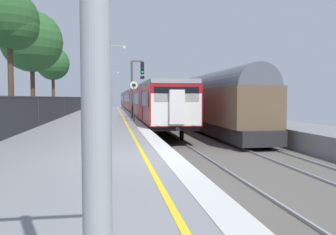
{
  "coord_description": "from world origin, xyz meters",
  "views": [
    {
      "loc": [
        -1.23,
        -9.94,
        1.66
      ],
      "look_at": [
        1.63,
        8.51,
        0.62
      ],
      "focal_mm": 38.59,
      "sensor_mm": 36.0,
      "label": 1
    }
  ],
  "objects_px": {
    "speed_limit_sign": "(134,96)",
    "background_tree_back": "(53,64)",
    "platform_lamp_mid": "(111,76)",
    "commuter_train_at_platform": "(136,100)",
    "platform_lamp_far": "(112,87)",
    "signal_gantry": "(135,82)",
    "background_tree_right": "(11,23)",
    "freight_train_adjacent_track": "(171,100)",
    "background_tree_left": "(30,43)"
  },
  "relations": [
    {
      "from": "commuter_train_at_platform",
      "to": "freight_train_adjacent_track",
      "type": "xyz_separation_m",
      "value": [
        4.0,
        -5.51,
        0.12
      ]
    },
    {
      "from": "commuter_train_at_platform",
      "to": "platform_lamp_mid",
      "type": "relative_size",
      "value": 12.08
    },
    {
      "from": "freight_train_adjacent_track",
      "to": "platform_lamp_mid",
      "type": "distance_m",
      "value": 21.03
    },
    {
      "from": "platform_lamp_far",
      "to": "commuter_train_at_platform",
      "type": "bearing_deg",
      "value": 25.4
    },
    {
      "from": "speed_limit_sign",
      "to": "background_tree_back",
      "type": "xyz_separation_m",
      "value": [
        -8.12,
        17.65,
        3.62
      ]
    },
    {
      "from": "platform_lamp_mid",
      "to": "background_tree_back",
      "type": "bearing_deg",
      "value": 110.73
    },
    {
      "from": "platform_lamp_mid",
      "to": "background_tree_back",
      "type": "xyz_separation_m",
      "value": [
        -6.57,
        17.36,
        2.26
      ]
    },
    {
      "from": "signal_gantry",
      "to": "platform_lamp_far",
      "type": "xyz_separation_m",
      "value": [
        -1.94,
        19.43,
        0.16
      ]
    },
    {
      "from": "background_tree_right",
      "to": "background_tree_back",
      "type": "relative_size",
      "value": 1.03
    },
    {
      "from": "freight_train_adjacent_track",
      "to": "platform_lamp_mid",
      "type": "xyz_separation_m",
      "value": [
        -7.4,
        -19.61,
        1.76
      ]
    },
    {
      "from": "background_tree_right",
      "to": "freight_train_adjacent_track",
      "type": "bearing_deg",
      "value": 61.3
    },
    {
      "from": "commuter_train_at_platform",
      "to": "speed_limit_sign",
      "type": "relative_size",
      "value": 22.82
    },
    {
      "from": "platform_lamp_mid",
      "to": "platform_lamp_far",
      "type": "xyz_separation_m",
      "value": [
        0.0,
        23.51,
        -0.08
      ]
    },
    {
      "from": "background_tree_back",
      "to": "speed_limit_sign",
      "type": "bearing_deg",
      "value": -65.29
    },
    {
      "from": "signal_gantry",
      "to": "platform_lamp_mid",
      "type": "relative_size",
      "value": 0.88
    },
    {
      "from": "platform_lamp_mid",
      "to": "background_tree_left",
      "type": "height_order",
      "value": "background_tree_left"
    },
    {
      "from": "platform_lamp_far",
      "to": "speed_limit_sign",
      "type": "bearing_deg",
      "value": -86.27
    },
    {
      "from": "background_tree_right",
      "to": "background_tree_left",
      "type": "bearing_deg",
      "value": 93.93
    },
    {
      "from": "background_tree_left",
      "to": "background_tree_back",
      "type": "relative_size",
      "value": 1.1
    },
    {
      "from": "signal_gantry",
      "to": "platform_lamp_far",
      "type": "relative_size",
      "value": 0.9
    },
    {
      "from": "background_tree_right",
      "to": "signal_gantry",
      "type": "bearing_deg",
      "value": 47.02
    },
    {
      "from": "commuter_train_at_platform",
      "to": "platform_lamp_far",
      "type": "xyz_separation_m",
      "value": [
        -3.4,
        -1.61,
        1.8
      ]
    },
    {
      "from": "background_tree_back",
      "to": "background_tree_left",
      "type": "bearing_deg",
      "value": -87.33
    },
    {
      "from": "signal_gantry",
      "to": "platform_lamp_far",
      "type": "distance_m",
      "value": 19.52
    },
    {
      "from": "commuter_train_at_platform",
      "to": "freight_train_adjacent_track",
      "type": "distance_m",
      "value": 6.81
    },
    {
      "from": "background_tree_right",
      "to": "background_tree_back",
      "type": "height_order",
      "value": "background_tree_right"
    },
    {
      "from": "freight_train_adjacent_track",
      "to": "speed_limit_sign",
      "type": "bearing_deg",
      "value": -106.39
    },
    {
      "from": "platform_lamp_far",
      "to": "background_tree_right",
      "type": "xyz_separation_m",
      "value": [
        -5.43,
        -27.33,
        2.75
      ]
    },
    {
      "from": "signal_gantry",
      "to": "background_tree_right",
      "type": "bearing_deg",
      "value": -132.98
    },
    {
      "from": "speed_limit_sign",
      "to": "background_tree_left",
      "type": "height_order",
      "value": "background_tree_left"
    },
    {
      "from": "background_tree_left",
      "to": "commuter_train_at_platform",
      "type": "bearing_deg",
      "value": 67.12
    },
    {
      "from": "speed_limit_sign",
      "to": "background_tree_right",
      "type": "height_order",
      "value": "background_tree_right"
    },
    {
      "from": "signal_gantry",
      "to": "platform_lamp_mid",
      "type": "distance_m",
      "value": 4.52
    },
    {
      "from": "speed_limit_sign",
      "to": "platform_lamp_far",
      "type": "distance_m",
      "value": 23.88
    },
    {
      "from": "platform_lamp_far",
      "to": "background_tree_right",
      "type": "bearing_deg",
      "value": -101.24
    },
    {
      "from": "freight_train_adjacent_track",
      "to": "background_tree_left",
      "type": "bearing_deg",
      "value": -128.84
    },
    {
      "from": "speed_limit_sign",
      "to": "background_tree_right",
      "type": "relative_size",
      "value": 0.37
    },
    {
      "from": "signal_gantry",
      "to": "speed_limit_sign",
      "type": "xyz_separation_m",
      "value": [
        -0.39,
        -4.37,
        -1.13
      ]
    },
    {
      "from": "signal_gantry",
      "to": "speed_limit_sign",
      "type": "relative_size",
      "value": 1.65
    },
    {
      "from": "signal_gantry",
      "to": "background_tree_left",
      "type": "xyz_separation_m",
      "value": [
        -7.84,
        -1.0,
        2.76
      ]
    },
    {
      "from": "speed_limit_sign",
      "to": "platform_lamp_mid",
      "type": "height_order",
      "value": "platform_lamp_mid"
    },
    {
      "from": "commuter_train_at_platform",
      "to": "platform_lamp_far",
      "type": "relative_size",
      "value": 12.44
    },
    {
      "from": "background_tree_left",
      "to": "background_tree_back",
      "type": "bearing_deg",
      "value": 92.67
    },
    {
      "from": "platform_lamp_mid",
      "to": "background_tree_back",
      "type": "distance_m",
      "value": 18.7
    },
    {
      "from": "commuter_train_at_platform",
      "to": "platform_lamp_far",
      "type": "bearing_deg",
      "value": -154.6
    },
    {
      "from": "platform_lamp_far",
      "to": "background_tree_back",
      "type": "bearing_deg",
      "value": -136.91
    },
    {
      "from": "commuter_train_at_platform",
      "to": "platform_lamp_mid",
      "type": "distance_m",
      "value": 25.42
    },
    {
      "from": "background_tree_left",
      "to": "signal_gantry",
      "type": "bearing_deg",
      "value": 7.23
    },
    {
      "from": "signal_gantry",
      "to": "background_tree_right",
      "type": "height_order",
      "value": "background_tree_right"
    },
    {
      "from": "background_tree_left",
      "to": "platform_lamp_far",
      "type": "bearing_deg",
      "value": 73.87
    }
  ]
}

